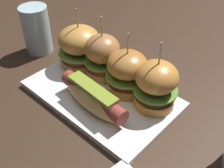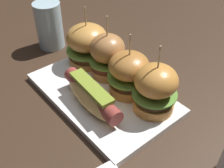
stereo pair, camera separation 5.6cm
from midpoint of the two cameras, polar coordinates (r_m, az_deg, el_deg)
ground_plane at (r=0.61m, az=0.67°, el=-2.56°), size 3.00×3.00×0.00m
platter_main at (r=0.61m, az=0.68°, el=-2.07°), size 0.32×0.20×0.01m
hot_dog at (r=0.55m, az=-1.36°, el=-2.50°), size 0.17×0.06×0.05m
slider_far_left at (r=0.67m, az=-2.76°, el=8.25°), size 0.10×0.10×0.14m
slider_center_left at (r=0.62m, az=1.61°, el=5.88°), size 0.08×0.08×0.15m
slider_center_right at (r=0.58m, az=6.23°, el=2.16°), size 0.09×0.09×0.14m
slider_far_right at (r=0.54m, az=11.86°, el=-1.00°), size 0.09×0.09×0.15m
water_glass at (r=0.76m, az=-10.78°, el=11.74°), size 0.07×0.07×0.12m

